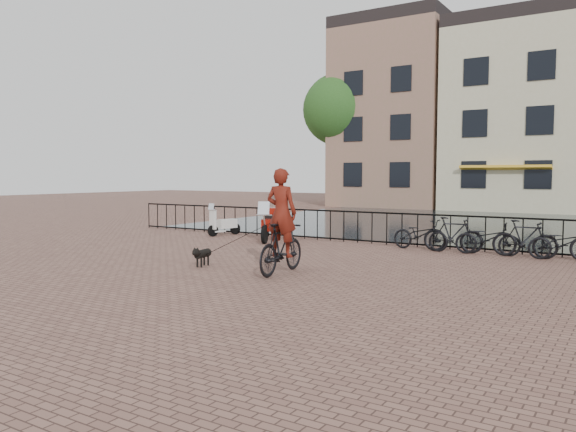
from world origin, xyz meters
The scene contains 15 objects.
ground centered at (0.00, 0.00, 0.00)m, with size 100.00×100.00×0.00m, color brown.
canal_water centered at (0.00, 17.30, 0.00)m, with size 20.00×20.00×0.00m, color black.
railing centered at (0.00, 8.00, 0.50)m, with size 20.00×0.05×1.02m.
canal_house_left centered at (-7.50, 30.00, 6.40)m, with size 7.50×9.00×12.80m.
canal_house_mid centered at (0.50, 30.00, 5.90)m, with size 8.00×9.50×11.80m.
tree_far_left centered at (-11.00, 27.00, 6.73)m, with size 5.04×5.04×9.27m.
cyclist centered at (0.52, 1.91, 1.04)m, with size 0.90×2.04×2.74m.
dog centered at (-1.63, 1.73, 0.24)m, with size 0.37×0.76×0.49m.
motorcycle centered at (-3.17, 6.86, 0.69)m, with size 1.14×1.97×1.38m.
scooter centered at (-5.54, 7.41, 0.60)m, with size 0.66×1.35×1.21m.
parked_bike_0 centered at (1.80, 7.40, 0.45)m, with size 0.60×1.72×0.90m, color black.
parked_bike_1 centered at (2.75, 7.40, 0.50)m, with size 0.47×1.66×1.00m, color black.
parked_bike_2 centered at (3.70, 7.40, 0.45)m, with size 0.60×1.72×0.90m, color black.
parked_bike_3 centered at (4.65, 7.40, 0.50)m, with size 0.47×1.66×1.00m, color black.
parked_bike_4 centered at (5.60, 7.40, 0.45)m, with size 0.60×1.72×0.90m, color black.
Camera 1 is at (7.27, -8.45, 2.20)m, focal length 35.00 mm.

